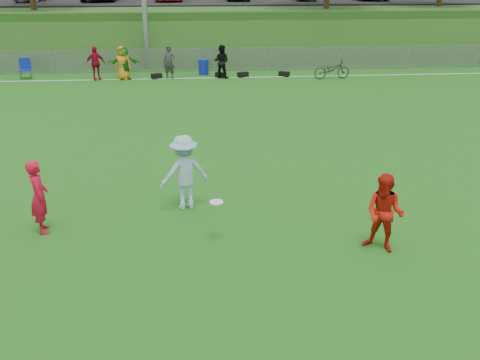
{
  "coord_description": "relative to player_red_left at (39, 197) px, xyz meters",
  "views": [
    {
      "loc": [
        -0.51,
        -10.05,
        5.37
      ],
      "look_at": [
        0.43,
        0.5,
        1.16
      ],
      "focal_mm": 40.0,
      "sensor_mm": 36.0,
      "label": 1
    }
  ],
  "objects": [
    {
      "name": "recycling_bin",
      "position": [
        3.98,
        18.22,
        -0.42
      ],
      "size": [
        0.57,
        0.57,
        0.81
      ],
      "primitive_type": "cylinder",
      "rotation": [
        0.0,
        0.0,
        -0.05
      ],
      "color": "#0E229C",
      "rests_on": "ground"
    },
    {
      "name": "camp_chair",
      "position": [
        -5.27,
        17.86,
        -0.52
      ],
      "size": [
        0.65,
        0.66,
        1.03
      ],
      "rotation": [
        0.0,
        0.0,
        0.15
      ],
      "color": "#0F21A4",
      "rests_on": "ground"
    },
    {
      "name": "berm",
      "position": [
        3.87,
        30.22,
        0.68
      ],
      "size": [
        120.0,
        18.0,
        3.0
      ],
      "primitive_type": "cube",
      "color": "#2E5818",
      "rests_on": "ground"
    },
    {
      "name": "player_blue",
      "position": [
        3.1,
        0.97,
        0.08
      ],
      "size": [
        1.32,
        1.02,
        1.8
      ],
      "primitive_type": "imported",
      "rotation": [
        0.0,
        0.0,
        3.48
      ],
      "color": "#9ABDD6",
      "rests_on": "ground"
    },
    {
      "name": "bicycle",
      "position": [
        10.56,
        16.42,
        -0.32
      ],
      "size": [
        1.96,
        0.86,
        1.0
      ],
      "primitive_type": "imported",
      "rotation": [
        0.0,
        0.0,
        1.68
      ],
      "color": "#2C2C2E",
      "rests_on": "ground"
    },
    {
      "name": "player_red_center",
      "position": [
        7.09,
        -1.46,
        -0.0
      ],
      "size": [
        1.0,
        0.97,
        1.63
      ],
      "primitive_type": "imported",
      "rotation": [
        0.0,
        0.0,
        -0.65
      ],
      "color": "red",
      "rests_on": "ground"
    },
    {
      "name": "sideline_far",
      "position": [
        3.87,
        17.22,
        -0.81
      ],
      "size": [
        60.0,
        0.1,
        0.01
      ],
      "primitive_type": "cube",
      "color": "white",
      "rests_on": "ground"
    },
    {
      "name": "player_red_left",
      "position": [
        0.0,
        0.0,
        0.0
      ],
      "size": [
        0.56,
        0.69,
        1.64
      ],
      "primitive_type": "imported",
      "rotation": [
        0.0,
        0.0,
        1.88
      ],
      "color": "red",
      "rests_on": "ground"
    },
    {
      "name": "ground",
      "position": [
        3.87,
        -0.78,
        -0.82
      ],
      "size": [
        120.0,
        120.0,
        0.0
      ],
      "primitive_type": "plane",
      "color": "#1C6014",
      "rests_on": "ground"
    },
    {
      "name": "fence",
      "position": [
        3.87,
        19.22,
        -0.17
      ],
      "size": [
        58.0,
        0.06,
        1.3
      ],
      "color": "gray",
      "rests_on": "ground"
    },
    {
      "name": "gear_bags",
      "position": [
        5.15,
        17.32,
        -0.69
      ],
      "size": [
        7.34,
        0.54,
        0.26
      ],
      "color": "black",
      "rests_on": "ground"
    },
    {
      "name": "parking_lot",
      "position": [
        3.87,
        32.22,
        2.23
      ],
      "size": [
        120.0,
        12.0,
        0.1
      ],
      "primitive_type": "cube",
      "color": "black",
      "rests_on": "berm"
    },
    {
      "name": "spectator_row",
      "position": [
        0.96,
        17.22,
        0.03
      ],
      "size": [
        7.48,
        0.89,
        1.69
      ],
      "color": "#A60B25",
      "rests_on": "ground"
    },
    {
      "name": "frisbee",
      "position": [
        3.77,
        -0.77,
        0.06
      ],
      "size": [
        0.29,
        0.29,
        0.03
      ],
      "color": "white",
      "rests_on": "ground"
    }
  ]
}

